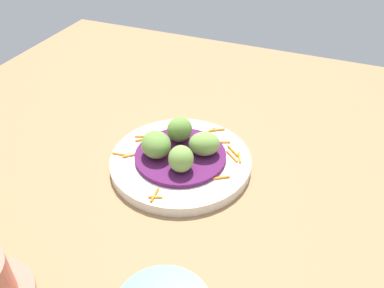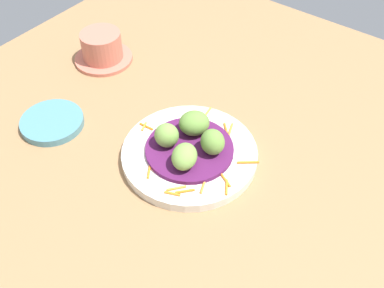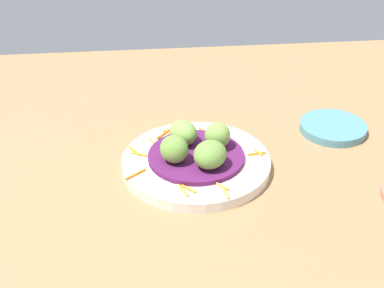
% 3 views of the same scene
% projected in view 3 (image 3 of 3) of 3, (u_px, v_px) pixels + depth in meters
% --- Properties ---
extents(table_surface, '(1.10, 1.10, 0.02)m').
position_uv_depth(table_surface, '(204.00, 180.00, 0.85)').
color(table_surface, '#936D47').
rests_on(table_surface, ground).
extents(main_plate, '(0.24, 0.24, 0.02)m').
position_uv_depth(main_plate, '(196.00, 163.00, 0.86)').
color(main_plate, silver).
rests_on(main_plate, table_surface).
extents(cabbage_bed, '(0.16, 0.16, 0.01)m').
position_uv_depth(cabbage_bed, '(196.00, 156.00, 0.85)').
color(cabbage_bed, '#51194C').
rests_on(cabbage_bed, main_plate).
extents(carrot_garnish, '(0.21, 0.23, 0.00)m').
position_uv_depth(carrot_garnish, '(182.00, 157.00, 0.86)').
color(carrot_garnish, orange).
rests_on(carrot_garnish, main_plate).
extents(guac_scoop_left, '(0.06, 0.06, 0.05)m').
position_uv_depth(guac_scoop_left, '(174.00, 149.00, 0.82)').
color(guac_scoop_left, olive).
rests_on(guac_scoop_left, cabbage_bed).
extents(guac_scoop_center, '(0.07, 0.07, 0.04)m').
position_uv_depth(guac_scoop_center, '(210.00, 155.00, 0.81)').
color(guac_scoop_center, olive).
rests_on(guac_scoop_center, cabbage_bed).
extents(guac_scoop_right, '(0.05, 0.05, 0.04)m').
position_uv_depth(guac_scoop_right, '(217.00, 136.00, 0.86)').
color(guac_scoop_right, '#759E47').
rests_on(guac_scoop_right, cabbage_bed).
extents(guac_scoop_back, '(0.07, 0.06, 0.04)m').
position_uv_depth(guac_scoop_back, '(183.00, 133.00, 0.87)').
color(guac_scoop_back, '#759E47').
rests_on(guac_scoop_back, cabbage_bed).
extents(side_plate_small, '(0.12, 0.12, 0.01)m').
position_uv_depth(side_plate_small, '(333.00, 128.00, 0.96)').
color(side_plate_small, teal).
rests_on(side_plate_small, table_surface).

